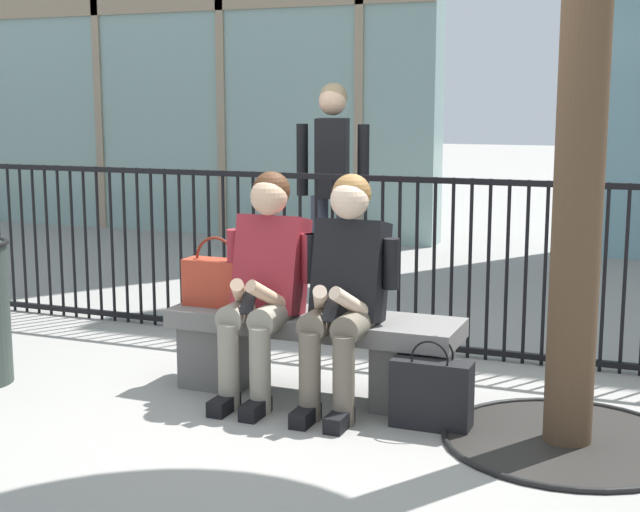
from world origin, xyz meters
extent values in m
plane|color=gray|center=(0.00, 0.00, 0.00)|extent=(60.00, 60.00, 0.00)
cube|color=slate|center=(0.00, 0.00, 0.40)|extent=(1.60, 0.44, 0.10)
cube|color=#605E5B|center=(-0.56, 0.00, 0.17)|extent=(0.36, 0.37, 0.35)
cube|color=#605E5B|center=(0.56, 0.00, 0.17)|extent=(0.36, 0.37, 0.35)
cylinder|color=gray|center=(-0.32, -0.18, 0.47)|extent=(0.15, 0.40, 0.15)
cylinder|color=gray|center=(-0.32, -0.38, 0.23)|extent=(0.11, 0.11, 0.45)
cube|color=black|center=(-0.32, -0.44, 0.04)|extent=(0.09, 0.22, 0.08)
cylinder|color=gray|center=(-0.14, -0.18, 0.47)|extent=(0.15, 0.40, 0.15)
cylinder|color=gray|center=(-0.14, -0.38, 0.23)|extent=(0.11, 0.11, 0.45)
cube|color=black|center=(-0.14, -0.44, 0.04)|extent=(0.09, 0.22, 0.08)
cube|color=maroon|center=(-0.23, -0.04, 0.71)|extent=(0.36, 0.30, 0.55)
cylinder|color=maroon|center=(-0.45, -0.04, 0.76)|extent=(0.08, 0.08, 0.26)
cylinder|color=#DBAD89|center=(-0.31, -0.26, 0.59)|extent=(0.16, 0.28, 0.20)
cylinder|color=maroon|center=(-0.01, -0.04, 0.76)|extent=(0.08, 0.08, 0.26)
cylinder|color=#DBAD89|center=(-0.15, -0.26, 0.59)|extent=(0.16, 0.28, 0.20)
cube|color=black|center=(-0.23, -0.32, 0.57)|extent=(0.07, 0.10, 0.13)
sphere|color=#DBAD89|center=(-0.23, -0.06, 1.08)|extent=(0.20, 0.20, 0.20)
sphere|color=#472816|center=(-0.23, -0.03, 1.11)|extent=(0.20, 0.20, 0.20)
cylinder|color=#6B6051|center=(0.14, -0.18, 0.47)|extent=(0.15, 0.40, 0.15)
cylinder|color=#6B6051|center=(0.14, -0.38, 0.23)|extent=(0.11, 0.11, 0.45)
cube|color=black|center=(0.14, -0.44, 0.04)|extent=(0.09, 0.22, 0.08)
cylinder|color=#6B6051|center=(0.32, -0.18, 0.47)|extent=(0.15, 0.40, 0.15)
cylinder|color=#6B6051|center=(0.32, -0.38, 0.23)|extent=(0.11, 0.11, 0.45)
cube|color=black|center=(0.32, -0.44, 0.04)|extent=(0.09, 0.22, 0.08)
cube|color=black|center=(0.23, -0.04, 0.71)|extent=(0.36, 0.30, 0.55)
cylinder|color=black|center=(0.01, -0.04, 0.76)|extent=(0.08, 0.08, 0.26)
cylinder|color=beige|center=(0.15, -0.26, 0.59)|extent=(0.16, 0.28, 0.20)
cylinder|color=black|center=(0.45, -0.04, 0.76)|extent=(0.08, 0.08, 0.26)
cylinder|color=beige|center=(0.31, -0.26, 0.59)|extent=(0.16, 0.28, 0.20)
cube|color=black|center=(0.23, -0.32, 0.57)|extent=(0.07, 0.10, 0.13)
sphere|color=beige|center=(0.23, -0.06, 1.08)|extent=(0.20, 0.20, 0.20)
sphere|color=olive|center=(0.23, -0.03, 1.11)|extent=(0.20, 0.20, 0.20)
cube|color=#B23823|center=(-0.58, -0.01, 0.58)|extent=(0.36, 0.15, 0.26)
torus|color=maroon|center=(-0.58, -0.01, 0.72)|extent=(0.25, 0.02, 0.25)
cube|color=black|center=(0.73, -0.26, 0.17)|extent=(0.39, 0.15, 0.34)
torus|color=black|center=(0.73, -0.31, 0.36)|extent=(0.19, 0.01, 0.19)
torus|color=black|center=(0.73, -0.21, 0.36)|extent=(0.19, 0.01, 0.19)
cylinder|color=#383D4C|center=(-0.64, 1.70, 0.45)|extent=(0.13, 0.13, 0.90)
cube|color=black|center=(-0.64, 1.66, 0.03)|extent=(0.09, 0.22, 0.06)
cylinder|color=#383D4C|center=(-0.44, 1.70, 0.45)|extent=(0.13, 0.13, 0.90)
cube|color=black|center=(-0.44, 1.66, 0.03)|extent=(0.09, 0.22, 0.06)
cube|color=black|center=(-0.54, 1.70, 1.18)|extent=(0.32, 0.43, 0.56)
cylinder|color=black|center=(-0.78, 1.70, 1.16)|extent=(0.08, 0.08, 0.52)
cylinder|color=black|center=(-0.31, 1.70, 1.16)|extent=(0.08, 0.08, 0.52)
sphere|color=#DBAD89|center=(-0.54, 1.70, 1.58)|extent=(0.20, 0.20, 0.20)
sphere|color=#997F59|center=(-0.54, 1.72, 1.61)|extent=(0.20, 0.20, 0.20)
cylinder|color=black|center=(-2.89, 1.02, 0.56)|extent=(0.02, 0.02, 1.12)
cylinder|color=black|center=(-2.77, 1.02, 0.56)|extent=(0.02, 0.02, 1.12)
cylinder|color=black|center=(-2.66, 1.02, 0.56)|extent=(0.02, 0.02, 1.12)
cylinder|color=black|center=(-2.55, 1.02, 0.56)|extent=(0.02, 0.02, 1.12)
cylinder|color=black|center=(-2.43, 1.02, 0.56)|extent=(0.02, 0.02, 1.12)
cylinder|color=black|center=(-2.32, 1.02, 0.56)|extent=(0.02, 0.02, 1.12)
cylinder|color=black|center=(-2.21, 1.02, 0.56)|extent=(0.02, 0.02, 1.12)
cylinder|color=black|center=(-2.09, 1.02, 0.56)|extent=(0.02, 0.02, 1.12)
cylinder|color=black|center=(-1.98, 1.02, 0.56)|extent=(0.02, 0.02, 1.12)
cylinder|color=black|center=(-1.87, 1.02, 0.56)|extent=(0.02, 0.02, 1.12)
cylinder|color=black|center=(-1.75, 1.02, 0.56)|extent=(0.02, 0.02, 1.12)
cylinder|color=black|center=(-1.64, 1.02, 0.56)|extent=(0.02, 0.02, 1.12)
cylinder|color=black|center=(-1.53, 1.02, 0.56)|extent=(0.02, 0.02, 1.12)
cylinder|color=black|center=(-1.41, 1.02, 0.56)|extent=(0.02, 0.02, 1.12)
cylinder|color=black|center=(-1.30, 1.02, 0.56)|extent=(0.02, 0.02, 1.12)
cylinder|color=black|center=(-1.19, 1.02, 0.56)|extent=(0.02, 0.02, 1.12)
cylinder|color=black|center=(-1.08, 1.02, 0.56)|extent=(0.02, 0.02, 1.12)
cylinder|color=black|center=(-0.96, 1.02, 0.56)|extent=(0.02, 0.02, 1.12)
cylinder|color=black|center=(-0.85, 1.02, 0.56)|extent=(0.02, 0.02, 1.12)
cylinder|color=black|center=(-0.74, 1.02, 0.56)|extent=(0.02, 0.02, 1.12)
cylinder|color=black|center=(-0.62, 1.02, 0.56)|extent=(0.02, 0.02, 1.12)
cylinder|color=black|center=(-0.51, 1.02, 0.56)|extent=(0.02, 0.02, 1.12)
cylinder|color=black|center=(-0.40, 1.02, 0.56)|extent=(0.02, 0.02, 1.12)
cylinder|color=black|center=(-0.28, 1.02, 0.56)|extent=(0.02, 0.02, 1.12)
cylinder|color=black|center=(-0.17, 1.02, 0.56)|extent=(0.02, 0.02, 1.12)
cylinder|color=black|center=(-0.06, 1.02, 0.56)|extent=(0.02, 0.02, 1.12)
cylinder|color=black|center=(0.06, 1.02, 0.56)|extent=(0.02, 0.02, 1.12)
cylinder|color=black|center=(0.17, 1.02, 0.56)|extent=(0.02, 0.02, 1.12)
cylinder|color=black|center=(0.28, 1.02, 0.56)|extent=(0.02, 0.02, 1.12)
cylinder|color=black|center=(0.40, 1.02, 0.56)|extent=(0.02, 0.02, 1.12)
cylinder|color=black|center=(0.51, 1.02, 0.56)|extent=(0.02, 0.02, 1.12)
cylinder|color=black|center=(0.62, 1.02, 0.56)|extent=(0.02, 0.02, 1.12)
cylinder|color=black|center=(0.74, 1.02, 0.56)|extent=(0.02, 0.02, 1.12)
cylinder|color=black|center=(0.85, 1.02, 0.56)|extent=(0.02, 0.02, 1.12)
cylinder|color=black|center=(0.96, 1.02, 0.56)|extent=(0.02, 0.02, 1.12)
cylinder|color=black|center=(1.08, 1.02, 0.56)|extent=(0.02, 0.02, 1.12)
cylinder|color=black|center=(1.19, 1.02, 0.56)|extent=(0.02, 0.02, 1.12)
cylinder|color=black|center=(1.30, 1.02, 0.56)|extent=(0.02, 0.02, 1.12)
cylinder|color=black|center=(1.41, 1.02, 0.56)|extent=(0.02, 0.02, 1.12)
cylinder|color=black|center=(1.53, 1.02, 0.56)|extent=(0.02, 0.02, 1.12)
cube|color=black|center=(0.00, 1.02, 0.05)|extent=(8.26, 0.04, 0.04)
cube|color=black|center=(0.00, 1.02, 1.10)|extent=(8.26, 0.04, 0.04)
cylinder|color=black|center=(1.37, -0.22, 0.01)|extent=(1.14, 1.14, 0.01)
torus|color=black|center=(1.37, -0.22, 0.01)|extent=(1.17, 1.17, 0.03)
cylinder|color=#4C3826|center=(1.37, -0.22, 1.70)|extent=(0.22, 0.22, 3.40)
cube|color=gray|center=(-5.85, 5.17, 2.80)|extent=(10.28, 0.04, 0.36)
camera|label=1|loc=(1.80, -4.40, 1.57)|focal=50.91mm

